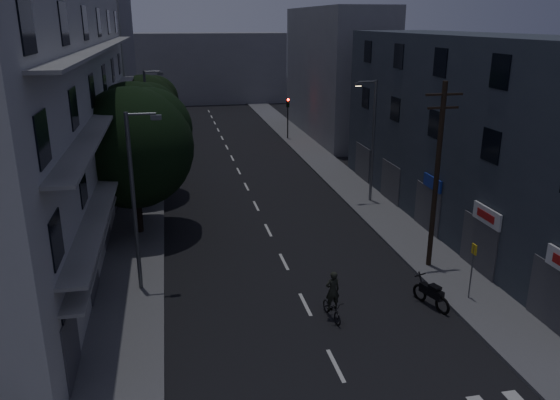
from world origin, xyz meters
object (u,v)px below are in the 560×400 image
object	(u,v)px
bus_stop_sign	(473,261)
cyclist	(332,303)
utility_pole	(437,173)
motorcycle	(431,295)

from	to	relation	value
bus_stop_sign	cyclist	size ratio (longest dim) A/B	1.19
utility_pole	motorcycle	size ratio (longest dim) A/B	4.37
bus_stop_sign	cyclist	world-z (taller)	bus_stop_sign
utility_pole	motorcycle	bearing A→B (deg)	-114.79
motorcycle	bus_stop_sign	bearing A→B (deg)	-15.14
bus_stop_sign	motorcycle	distance (m)	2.30
utility_pole	motorcycle	world-z (taller)	utility_pole
utility_pole	bus_stop_sign	distance (m)	4.61
motorcycle	utility_pole	bearing A→B (deg)	46.74
motorcycle	cyclist	bearing A→B (deg)	163.37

